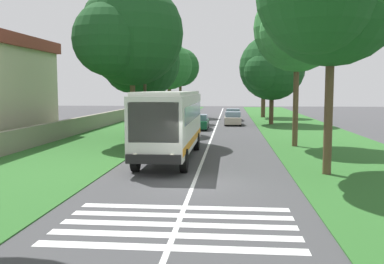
{
  "coord_description": "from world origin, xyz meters",
  "views": [
    {
      "loc": [
        -17.17,
        -1.48,
        3.87
      ],
      "look_at": [
        5.38,
        0.54,
        1.6
      ],
      "focal_mm": 40.25,
      "sensor_mm": 36.0,
      "label": 1
    }
  ],
  "objects_px": {
    "roadside_tree_right_0": "(271,69)",
    "roadside_tree_left_0": "(169,68)",
    "roadside_tree_right_2": "(262,66)",
    "trailing_car_1": "(233,119)",
    "roadside_tree_left_2": "(143,65)",
    "roadside_tree_left_1": "(129,37)",
    "utility_pole": "(145,83)",
    "trailing_car_0": "(199,122)",
    "trailing_car_2": "(233,115)",
    "roadside_tree_left_3": "(179,69)",
    "roadside_tree_right_4": "(295,30)",
    "coach_bus": "(171,120)"
  },
  "relations": [
    {
      "from": "roadside_tree_right_0",
      "to": "roadside_tree_left_0",
      "type": "bearing_deg",
      "value": 81.69
    },
    {
      "from": "roadside_tree_right_2",
      "to": "roadside_tree_right_0",
      "type": "bearing_deg",
      "value": -179.7
    },
    {
      "from": "trailing_car_1",
      "to": "roadside_tree_left_2",
      "type": "height_order",
      "value": "roadside_tree_left_2"
    },
    {
      "from": "roadside_tree_left_1",
      "to": "utility_pole",
      "type": "relative_size",
      "value": 1.39
    },
    {
      "from": "trailing_car_0",
      "to": "roadside_tree_right_2",
      "type": "relative_size",
      "value": 0.43
    },
    {
      "from": "trailing_car_1",
      "to": "trailing_car_2",
      "type": "xyz_separation_m",
      "value": [
        6.99,
        -0.05,
        0.0
      ]
    },
    {
      "from": "trailing_car_0",
      "to": "roadside_tree_left_1",
      "type": "distance_m",
      "value": 13.25
    },
    {
      "from": "trailing_car_0",
      "to": "utility_pole",
      "type": "relative_size",
      "value": 0.52
    },
    {
      "from": "roadside_tree_left_3",
      "to": "roadside_tree_right_4",
      "type": "xyz_separation_m",
      "value": [
        -29.15,
        -11.17,
        1.1
      ]
    },
    {
      "from": "roadside_tree_left_0",
      "to": "roadside_tree_right_2",
      "type": "bearing_deg",
      "value": -48.82
    },
    {
      "from": "trailing_car_1",
      "to": "trailing_car_0",
      "type": "bearing_deg",
      "value": 148.55
    },
    {
      "from": "trailing_car_1",
      "to": "roadside_tree_left_0",
      "type": "distance_m",
      "value": 9.62
    },
    {
      "from": "trailing_car_1",
      "to": "roadside_tree_right_2",
      "type": "height_order",
      "value": "roadside_tree_right_2"
    },
    {
      "from": "trailing_car_0",
      "to": "roadside_tree_right_4",
      "type": "distance_m",
      "value": 15.68
    },
    {
      "from": "utility_pole",
      "to": "trailing_car_0",
      "type": "bearing_deg",
      "value": -23.29
    },
    {
      "from": "roadside_tree_left_2",
      "to": "roadside_tree_right_0",
      "type": "distance_m",
      "value": 15.7
    },
    {
      "from": "roadside_tree_right_4",
      "to": "roadside_tree_right_2",
      "type": "bearing_deg",
      "value": -0.07
    },
    {
      "from": "trailing_car_1",
      "to": "roadside_tree_right_4",
      "type": "relative_size",
      "value": 0.4
    },
    {
      "from": "trailing_car_2",
      "to": "roadside_tree_right_4",
      "type": "height_order",
      "value": "roadside_tree_right_4"
    },
    {
      "from": "trailing_car_0",
      "to": "roadside_tree_left_1",
      "type": "bearing_deg",
      "value": 157.59
    },
    {
      "from": "trailing_car_0",
      "to": "roadside_tree_right_0",
      "type": "bearing_deg",
      "value": -49.32
    },
    {
      "from": "roadside_tree_right_4",
      "to": "trailing_car_1",
      "type": "bearing_deg",
      "value": 12.76
    },
    {
      "from": "coach_bus",
      "to": "roadside_tree_left_1",
      "type": "relative_size",
      "value": 0.97
    },
    {
      "from": "coach_bus",
      "to": "roadside_tree_left_2",
      "type": "xyz_separation_m",
      "value": [
        13.72,
        4.35,
        3.84
      ]
    },
    {
      "from": "trailing_car_0",
      "to": "roadside_tree_left_0",
      "type": "relative_size",
      "value": 0.48
    },
    {
      "from": "roadside_tree_right_4",
      "to": "trailing_car_2",
      "type": "bearing_deg",
      "value": 9.07
    },
    {
      "from": "utility_pole",
      "to": "roadside_tree_left_0",
      "type": "bearing_deg",
      "value": 1.76
    },
    {
      "from": "coach_bus",
      "to": "roadside_tree_right_0",
      "type": "relative_size",
      "value": 1.15
    },
    {
      "from": "roadside_tree_left_3",
      "to": "trailing_car_1",
      "type": "bearing_deg",
      "value": -148.44
    },
    {
      "from": "roadside_tree_left_2",
      "to": "utility_pole",
      "type": "xyz_separation_m",
      "value": [
        -4.41,
        -1.03,
        -1.66
      ]
    },
    {
      "from": "trailing_car_0",
      "to": "trailing_car_2",
      "type": "height_order",
      "value": "same"
    },
    {
      "from": "roadside_tree_right_2",
      "to": "roadside_tree_right_4",
      "type": "relative_size",
      "value": 0.93
    },
    {
      "from": "coach_bus",
      "to": "trailing_car_2",
      "type": "relative_size",
      "value": 2.6
    },
    {
      "from": "coach_bus",
      "to": "trailing_car_0",
      "type": "relative_size",
      "value": 2.6
    },
    {
      "from": "utility_pole",
      "to": "roadside_tree_left_3",
      "type": "bearing_deg",
      "value": 0.83
    },
    {
      "from": "trailing_car_2",
      "to": "roadside_tree_left_3",
      "type": "xyz_separation_m",
      "value": [
        4.79,
        7.28,
        5.95
      ]
    },
    {
      "from": "coach_bus",
      "to": "utility_pole",
      "type": "height_order",
      "value": "utility_pole"
    },
    {
      "from": "trailing_car_2",
      "to": "roadside_tree_left_1",
      "type": "distance_m",
      "value": 25.02
    },
    {
      "from": "trailing_car_2",
      "to": "trailing_car_1",
      "type": "bearing_deg",
      "value": 179.6
    },
    {
      "from": "trailing_car_1",
      "to": "utility_pole",
      "type": "relative_size",
      "value": 0.52
    },
    {
      "from": "trailing_car_1",
      "to": "roadside_tree_left_0",
      "type": "height_order",
      "value": "roadside_tree_left_0"
    },
    {
      "from": "trailing_car_2",
      "to": "roadside_tree_right_4",
      "type": "xyz_separation_m",
      "value": [
        -24.36,
        -3.89,
        7.05
      ]
    },
    {
      "from": "trailing_car_0",
      "to": "trailing_car_2",
      "type": "relative_size",
      "value": 1.0
    },
    {
      "from": "trailing_car_1",
      "to": "roadside_tree_left_3",
      "type": "distance_m",
      "value": 15.05
    },
    {
      "from": "roadside_tree_left_1",
      "to": "roadside_tree_left_3",
      "type": "relative_size",
      "value": 1.23
    },
    {
      "from": "roadside_tree_right_0",
      "to": "trailing_car_2",
      "type": "bearing_deg",
      "value": 33.29
    },
    {
      "from": "trailing_car_1",
      "to": "roadside_tree_right_4",
      "type": "xyz_separation_m",
      "value": [
        -17.37,
        -3.94,
        7.05
      ]
    },
    {
      "from": "roadside_tree_right_4",
      "to": "utility_pole",
      "type": "xyz_separation_m",
      "value": [
        3.69,
        10.8,
        -3.39
      ]
    },
    {
      "from": "roadside_tree_left_0",
      "to": "roadside_tree_left_2",
      "type": "xyz_separation_m",
      "value": [
        -11.87,
        0.53,
        -0.31
      ]
    },
    {
      "from": "roadside_tree_left_2",
      "to": "trailing_car_2",
      "type": "bearing_deg",
      "value": -26.03
    }
  ]
}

